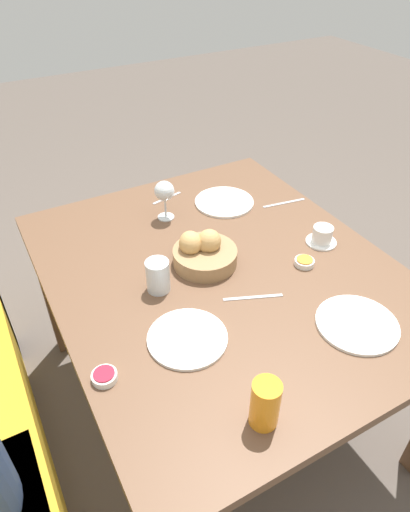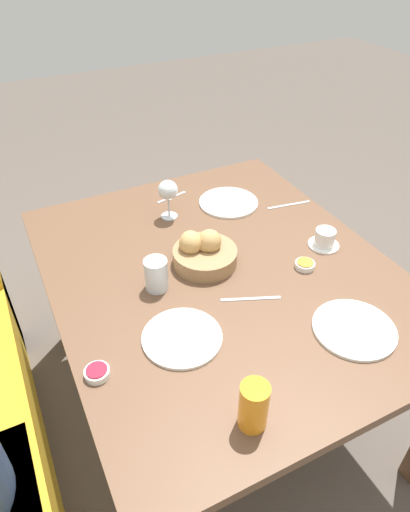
% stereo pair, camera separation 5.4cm
% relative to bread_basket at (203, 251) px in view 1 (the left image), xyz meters
% --- Properties ---
extents(ground_plane, '(10.00, 10.00, 0.00)m').
position_rel_bread_basket_xyz_m(ground_plane, '(-0.06, -0.04, -0.77)').
color(ground_plane, '#564C44').
extents(dining_table, '(1.32, 1.09, 0.72)m').
position_rel_bread_basket_xyz_m(dining_table, '(-0.06, -0.04, -0.13)').
color(dining_table, brown).
rests_on(dining_table, ground_plane).
extents(bread_basket, '(0.22, 0.22, 0.12)m').
position_rel_bread_basket_xyz_m(bread_basket, '(0.00, 0.00, 0.00)').
color(bread_basket, '#99754C').
rests_on(bread_basket, dining_table).
extents(plate_near_left, '(0.24, 0.24, 0.01)m').
position_rel_bread_basket_xyz_m(plate_near_left, '(-0.47, -0.25, -0.04)').
color(plate_near_left, white).
rests_on(plate_near_left, dining_table).
extents(plate_near_right, '(0.24, 0.24, 0.01)m').
position_rel_bread_basket_xyz_m(plate_near_right, '(0.30, -0.26, -0.04)').
color(plate_near_right, white).
rests_on(plate_near_right, dining_table).
extents(plate_far_center, '(0.23, 0.23, 0.01)m').
position_rel_bread_basket_xyz_m(plate_far_center, '(-0.28, 0.20, -0.04)').
color(plate_far_center, white).
rests_on(plate_far_center, dining_table).
extents(juice_glass, '(0.07, 0.07, 0.13)m').
position_rel_bread_basket_xyz_m(juice_glass, '(-0.60, 0.16, 0.02)').
color(juice_glass, orange).
rests_on(juice_glass, dining_table).
extents(water_tumbler, '(0.07, 0.07, 0.11)m').
position_rel_bread_basket_xyz_m(water_tumbler, '(-0.05, 0.19, 0.01)').
color(water_tumbler, silver).
rests_on(water_tumbler, dining_table).
extents(wine_glass, '(0.08, 0.08, 0.16)m').
position_rel_bread_basket_xyz_m(wine_glass, '(0.31, -0.01, 0.07)').
color(wine_glass, silver).
rests_on(wine_glass, dining_table).
extents(coffee_cup, '(0.11, 0.11, 0.07)m').
position_rel_bread_basket_xyz_m(coffee_cup, '(-0.11, -0.43, -0.02)').
color(coffee_cup, white).
rests_on(coffee_cup, dining_table).
extents(jam_bowl_berry, '(0.07, 0.07, 0.02)m').
position_rel_bread_basket_xyz_m(jam_bowl_berry, '(-0.30, 0.45, -0.04)').
color(jam_bowl_berry, white).
rests_on(jam_bowl_berry, dining_table).
extents(jam_bowl_honey, '(0.07, 0.07, 0.02)m').
position_rel_bread_basket_xyz_m(jam_bowl_honey, '(-0.18, -0.29, -0.04)').
color(jam_bowl_honey, white).
rests_on(jam_bowl_honey, dining_table).
extents(fork_silver, '(0.04, 0.19, 0.00)m').
position_rel_bread_basket_xyz_m(fork_silver, '(0.18, -0.47, -0.05)').
color(fork_silver, '#B7B7BC').
rests_on(fork_silver, dining_table).
extents(knife_silver, '(0.08, 0.18, 0.00)m').
position_rel_bread_basket_xyz_m(knife_silver, '(-0.23, -0.05, -0.05)').
color(knife_silver, '#B7B7BC').
rests_on(knife_silver, dining_table).
extents(spoon_coffee, '(0.04, 0.14, 0.00)m').
position_rel_bread_basket_xyz_m(spoon_coffee, '(0.44, -0.07, -0.05)').
color(spoon_coffee, '#B7B7BC').
rests_on(spoon_coffee, dining_table).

